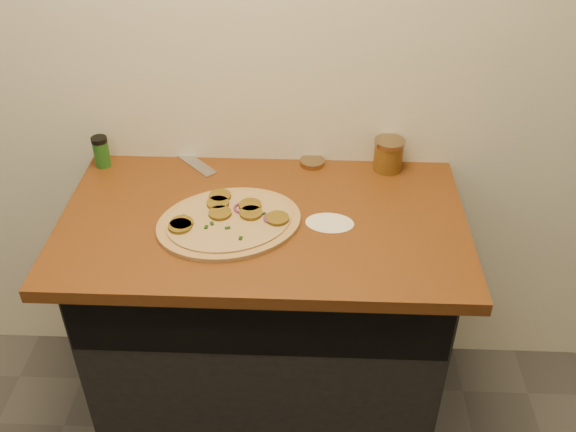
{
  "coord_description": "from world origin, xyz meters",
  "views": [
    {
      "loc": [
        0.14,
        -0.11,
        2.02
      ],
      "look_at": [
        0.08,
        1.36,
        0.95
      ],
      "focal_mm": 40.0,
      "sensor_mm": 36.0,
      "label": 1
    }
  ],
  "objects_px": {
    "spice_shaker": "(101,151)",
    "salsa_jar": "(388,155)",
    "pizza": "(229,221)",
    "chefs_knife": "(179,151)"
  },
  "relations": [
    {
      "from": "pizza",
      "to": "chefs_knife",
      "type": "relative_size",
      "value": 2.02
    },
    {
      "from": "pizza",
      "to": "spice_shaker",
      "type": "relative_size",
      "value": 5.12
    },
    {
      "from": "salsa_jar",
      "to": "spice_shaker",
      "type": "distance_m",
      "value": 0.94
    },
    {
      "from": "salsa_jar",
      "to": "spice_shaker",
      "type": "height_order",
      "value": "salsa_jar"
    },
    {
      "from": "pizza",
      "to": "salsa_jar",
      "type": "xyz_separation_m",
      "value": [
        0.48,
        0.32,
        0.04
      ]
    },
    {
      "from": "pizza",
      "to": "salsa_jar",
      "type": "bearing_deg",
      "value": 33.71
    },
    {
      "from": "salsa_jar",
      "to": "pizza",
      "type": "bearing_deg",
      "value": -146.29
    },
    {
      "from": "chefs_knife",
      "to": "salsa_jar",
      "type": "distance_m",
      "value": 0.71
    },
    {
      "from": "pizza",
      "to": "chefs_knife",
      "type": "height_order",
      "value": "pizza"
    },
    {
      "from": "spice_shaker",
      "to": "salsa_jar",
      "type": "bearing_deg",
      "value": 1.03
    }
  ]
}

